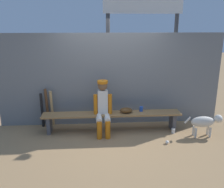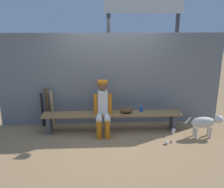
{
  "view_description": "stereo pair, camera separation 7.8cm",
  "coord_description": "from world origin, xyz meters",
  "views": [
    {
      "loc": [
        -0.36,
        -5.22,
        2.39
      ],
      "look_at": [
        0.0,
        0.0,
        0.88
      ],
      "focal_mm": 39.5,
      "sensor_mm": 36.0,
      "label": 1
    },
    {
      "loc": [
        -0.29,
        -5.22,
        2.39
      ],
      "look_at": [
        0.0,
        0.0,
        0.88
      ],
      "focal_mm": 39.5,
      "sensor_mm": 36.0,
      "label": 2
    }
  ],
  "objects": [
    {
      "name": "bat_wood_tan",
      "position": [
        -1.4,
        0.36,
        0.45
      ],
      "size": [
        0.06,
        0.17,
        0.89
      ],
      "primitive_type": "cylinder",
      "rotation": [
        0.12,
        0.0,
        -0.01
      ],
      "color": "tan",
      "rests_on": "ground_plane"
    },
    {
      "name": "baseball",
      "position": [
        1.09,
        -0.72,
        0.04
      ],
      "size": [
        0.07,
        0.07,
        0.07
      ],
      "primitive_type": "sphere",
      "color": "white",
      "rests_on": "ground_plane"
    },
    {
      "name": "dog",
      "position": [
        2.0,
        -0.42,
        0.34
      ],
      "size": [
        0.84,
        0.2,
        0.49
      ],
      "color": "beige",
      "rests_on": "ground_plane"
    },
    {
      "name": "player_seated",
      "position": [
        -0.21,
        -0.11,
        0.64
      ],
      "size": [
        0.41,
        0.55,
        1.19
      ],
      "color": "silver",
      "rests_on": "ground_plane"
    },
    {
      "name": "dugout_bench",
      "position": [
        0.0,
        0.0,
        0.35
      ],
      "size": [
        3.13,
        0.36,
        0.43
      ],
      "color": "olive",
      "rests_on": "ground_plane"
    },
    {
      "name": "cup_on_bench",
      "position": [
        0.68,
        0.08,
        0.49
      ],
      "size": [
        0.08,
        0.08,
        0.11
      ],
      "primitive_type": "cylinder",
      "color": "#1E47AD",
      "rests_on": "dugout_bench"
    },
    {
      "name": "baseball_glove",
      "position": [
        0.32,
        0.0,
        0.49
      ],
      "size": [
        0.28,
        0.2,
        0.12
      ],
      "primitive_type": "ellipsoid",
      "color": "#593819",
      "rests_on": "dugout_bench"
    },
    {
      "name": "scoreboard",
      "position": [
        0.9,
        1.09,
        2.61
      ],
      "size": [
        2.24,
        0.27,
        3.71
      ],
      "color": "#3F3F42",
      "rests_on": "ground_plane"
    },
    {
      "name": "bat_aluminum_black",
      "position": [
        -1.62,
        0.33,
        0.42
      ],
      "size": [
        0.08,
        0.15,
        0.85
      ],
      "primitive_type": "cylinder",
      "rotation": [
        0.1,
        0.0,
        0.11
      ],
      "color": "black",
      "rests_on": "ground_plane"
    },
    {
      "name": "cup_on_ground",
      "position": [
        1.37,
        -0.23,
        0.06
      ],
      "size": [
        0.08,
        0.08,
        0.11
      ],
      "primitive_type": "cylinder",
      "color": "silver",
      "rests_on": "ground_plane"
    },
    {
      "name": "bat_wood_dark",
      "position": [
        -1.51,
        0.37,
        0.47
      ],
      "size": [
        0.09,
        0.15,
        0.94
      ],
      "primitive_type": "cylinder",
      "rotation": [
        0.08,
        0.0,
        -0.2
      ],
      "color": "brown",
      "rests_on": "ground_plane"
    },
    {
      "name": "ground_plane",
      "position": [
        0.0,
        0.0,
        0.0
      ],
      "size": [
        30.0,
        30.0,
        0.0
      ],
      "primitive_type": "plane",
      "color": "#9E7A51"
    },
    {
      "name": "chainlink_fence",
      "position": [
        0.0,
        0.48,
        1.09
      ],
      "size": [
        5.3,
        0.03,
        2.19
      ],
      "primitive_type": "cube",
      "color": "slate",
      "rests_on": "ground_plane"
    }
  ]
}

